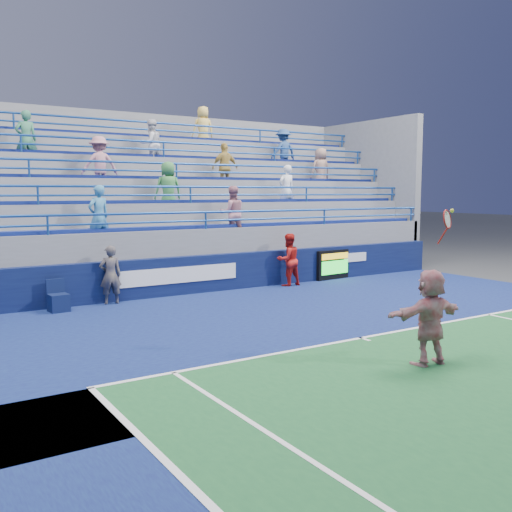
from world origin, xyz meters
TOP-DOWN VIEW (x-y plane):
  - ground at (0.00, 0.00)m, footprint 120.00×120.00m
  - sponsor_wall at (0.00, 6.50)m, footprint 18.00×0.32m
  - bleacher_stand at (-0.00, 10.27)m, footprint 18.00×5.60m
  - serve_speed_board at (4.63, 6.36)m, footprint 1.45×0.29m
  - judge_chair at (-4.49, 5.95)m, footprint 0.49×0.49m
  - tennis_player at (-0.21, -1.90)m, footprint 1.57×0.63m
  - line_judge at (-3.09, 6.18)m, footprint 0.61×0.43m
  - ball_girl at (2.58, 6.10)m, footprint 0.81×0.63m

SIDE VIEW (x-z plane):
  - ground at x=0.00m, z-range 0.00..0.00m
  - judge_chair at x=-4.49m, z-range -0.14..0.66m
  - serve_speed_board at x=4.63m, z-range 0.00..1.00m
  - sponsor_wall at x=0.00m, z-range 0.00..1.10m
  - line_judge at x=-3.09m, z-range 0.00..1.56m
  - ball_girl at x=2.58m, z-range 0.00..1.65m
  - tennis_player at x=-0.21m, z-range -0.50..2.16m
  - bleacher_stand at x=0.00m, z-range -1.52..4.61m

